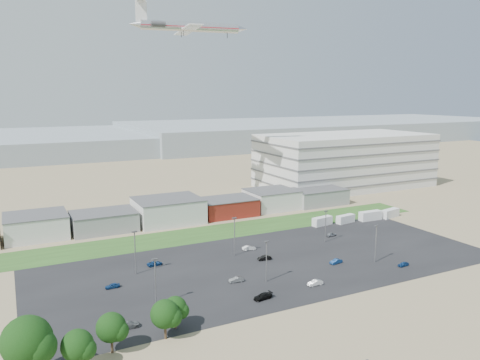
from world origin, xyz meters
TOP-DOWN VIEW (x-y plane):
  - ground at (0.00, 0.00)m, footprint 700.00×700.00m
  - parking_lot at (5.00, 20.00)m, footprint 120.00×50.00m
  - grass_strip at (0.00, 52.00)m, footprint 160.00×16.00m
  - hills_backdrop at (40.00, 315.00)m, footprint 700.00×200.00m
  - building_row at (-17.00, 71.00)m, footprint 170.00×20.00m
  - parking_garage at (90.00, 95.00)m, footprint 80.00×40.00m
  - box_trailer_a at (39.02, 43.39)m, footprint 7.83×3.50m
  - box_trailer_b at (48.00, 42.30)m, footprint 7.48×3.36m
  - box_trailer_c at (58.08, 41.21)m, footprint 8.50×2.93m
  - box_trailer_d at (66.95, 40.81)m, footprint 8.35×4.20m
  - tree_far_left at (-53.77, -8.36)m, footprint 8.13×8.13m
  - tree_left at (-46.74, -8.85)m, footprint 5.44×5.44m
  - tree_mid at (-40.82, -5.31)m, footprint 5.43×5.43m
  - tree_right at (-31.27, -4.92)m, footprint 5.58×5.58m
  - tree_near at (-28.42, -2.12)m, footprint 4.77×4.77m
  - lightpole_front_l at (-28.85, 9.03)m, footprint 1.20×0.50m
  - lightpole_front_m at (-1.96, 9.80)m, footprint 1.16×0.48m
  - lightpole_front_r at (30.04, 8.31)m, footprint 1.18×0.49m
  - lightpole_back_l at (-28.20, 28.23)m, footprint 1.28×0.53m
  - lightpole_back_m at (-0.66, 29.47)m, footprint 1.25×0.52m
  - lightpole_back_r at (28.72, 28.05)m, footprint 1.13×0.47m
  - airliner at (10.13, 88.62)m, footprint 48.82×37.04m
  - parked_car_1 at (20.17, 11.94)m, footprint 3.75×1.72m
  - parked_car_2 at (34.42, 2.71)m, footprint 3.31×1.58m
  - parked_car_3 at (-7.43, 1.70)m, footprint 4.59×2.35m
  - parked_car_4 at (-8.43, 12.64)m, footprint 3.67×1.62m
  - parked_car_5 at (-35.16, 22.14)m, footprint 3.30×1.35m
  - parked_car_7 at (4.85, 22.63)m, footprint 3.82×1.69m
  - parked_car_8 at (33.93, 31.81)m, footprint 3.64×1.77m
  - parked_car_9 at (-22.47, 31.75)m, footprint 4.14×2.30m
  - parked_car_10 at (-36.33, 2.05)m, footprint 4.56×1.97m
  - parked_car_11 at (4.93, 31.64)m, footprint 3.95×1.79m
  - parked_car_13 at (7.01, 2.78)m, footprint 3.76×1.40m

SIDE VIEW (x-z plane):
  - ground at x=0.00m, z-range 0.00..0.00m
  - parking_lot at x=5.00m, z-range 0.00..0.01m
  - grass_strip at x=0.00m, z-range 0.00..0.02m
  - parked_car_2 at x=34.42m, z-range 0.00..1.09m
  - parked_car_9 at x=-22.47m, z-range 0.00..1.10m
  - parked_car_5 at x=-35.16m, z-range 0.00..1.12m
  - parked_car_4 at x=-8.43m, z-range 0.00..1.17m
  - parked_car_1 at x=20.17m, z-range 0.00..1.19m
  - parked_car_8 at x=33.93m, z-range 0.00..1.20m
  - parked_car_7 at x=4.85m, z-range 0.00..1.22m
  - parked_car_13 at x=7.01m, z-range 0.00..1.23m
  - parked_car_11 at x=4.93m, z-range 0.00..1.26m
  - parked_car_3 at x=-7.43m, z-range 0.00..1.27m
  - parked_car_10 at x=-36.33m, z-range 0.00..1.31m
  - box_trailer_b at x=48.00m, z-range 0.00..2.71m
  - box_trailer_a at x=39.02m, z-range 0.00..2.83m
  - box_trailer_d at x=66.95m, z-range 0.00..3.00m
  - box_trailer_c at x=58.08m, z-range 0.00..3.15m
  - tree_near at x=-28.42m, z-range 0.00..7.16m
  - building_row at x=-17.00m, z-range 0.00..8.00m
  - tree_mid at x=-40.82m, z-range 0.00..8.14m
  - tree_left at x=-46.74m, z-range 0.00..8.16m
  - tree_right at x=-31.27m, z-range 0.00..8.36m
  - hills_backdrop at x=40.00m, z-range 0.00..9.00m
  - lightpole_back_r at x=28.72m, z-range 0.00..9.59m
  - lightpole_front_m at x=-1.96m, z-range 0.00..9.88m
  - lightpole_front_r at x=30.04m, z-range 0.00..10.00m
  - lightpole_front_l at x=-28.85m, z-range 0.00..10.18m
  - lightpole_back_m at x=-0.66m, z-range 0.00..10.65m
  - lightpole_back_l at x=-28.20m, z-range 0.00..10.85m
  - tree_far_left at x=-53.77m, z-range 0.00..12.19m
  - parking_garage at x=90.00m, z-range 0.00..25.00m
  - airliner at x=10.13m, z-range 61.54..74.71m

